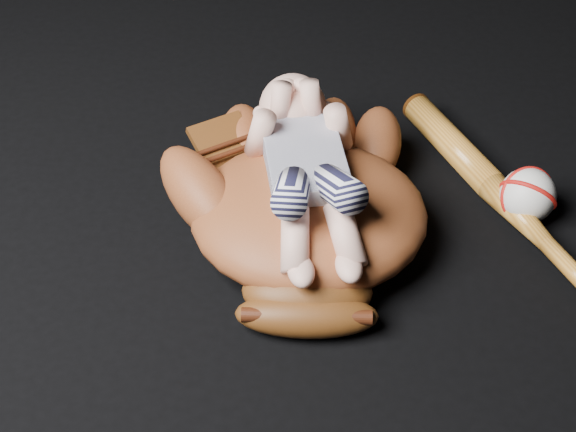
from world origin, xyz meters
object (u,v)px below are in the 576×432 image
at_px(newborn_baby, 308,170).
at_px(baseball, 528,196).
at_px(baseball_glove, 309,205).
at_px(baseball_bat, 503,198).

bearing_deg(newborn_baby, baseball, 1.11).
height_order(baseball_glove, baseball_bat, baseball_glove).
bearing_deg(baseball_bat, baseball, -24.79).
distance_m(baseball_glove, newborn_baby, 0.06).
distance_m(newborn_baby, baseball_bat, 0.31).
bearing_deg(baseball_bat, baseball_glove, -164.21).
height_order(baseball_bat, baseball, baseball).
bearing_deg(baseball_glove, newborn_baby, 101.22).
bearing_deg(baseball_glove, baseball, 11.86).
bearing_deg(baseball, baseball_glove, -168.16).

